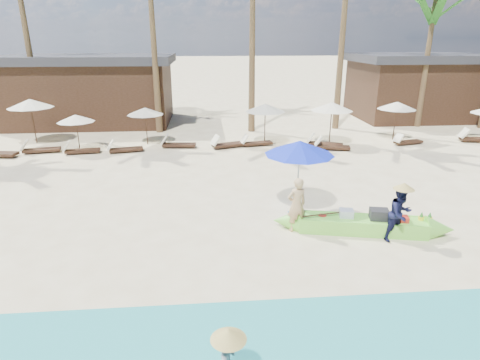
{
  "coord_description": "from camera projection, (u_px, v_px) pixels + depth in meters",
  "views": [
    {
      "loc": [
        -0.57,
        -9.66,
        5.32
      ],
      "look_at": [
        0.43,
        2.0,
        1.16
      ],
      "focal_mm": 30.0,
      "sensor_mm": 36.0,
      "label": 1
    }
  ],
  "objects": [
    {
      "name": "ground",
      "position": [
        231.0,
        245.0,
        10.9
      ],
      "size": [
        240.0,
        240.0,
        0.0
      ],
      "primitive_type": "plane",
      "color": "beige",
      "rests_on": "ground"
    },
    {
      "name": "green_canoe",
      "position": [
        362.0,
        224.0,
        11.56
      ],
      "size": [
        5.66,
        1.56,
        0.73
      ],
      "rotation": [
        0.0,
        0.0,
        -0.21
      ],
      "color": "#7AE545",
      "rests_on": "ground"
    },
    {
      "name": "tourist",
      "position": [
        297.0,
        205.0,
        11.46
      ],
      "size": [
        0.68,
        0.54,
        1.63
      ],
      "primitive_type": "imported",
      "rotation": [
        0.0,
        0.0,
        3.42
      ],
      "color": "tan",
      "rests_on": "ground"
    },
    {
      "name": "vendor_green",
      "position": [
        400.0,
        214.0,
        10.92
      ],
      "size": [
        0.93,
        0.83,
        1.57
      ],
      "primitive_type": "imported",
      "rotation": [
        0.0,
        0.0,
        0.38
      ],
      "color": "black",
      "rests_on": "ground"
    },
    {
      "name": "vendor_yellow",
      "position": [
        229.0,
        360.0,
        6.16
      ],
      "size": [
        0.47,
        0.66,
        0.92
      ],
      "primitive_type": "imported",
      "rotation": [
        0.0,
        0.0,
        1.33
      ],
      "color": "gray",
      "rests_on": "ground"
    },
    {
      "name": "blue_umbrella",
      "position": [
        300.0,
        148.0,
        12.36
      ],
      "size": [
        2.18,
        2.18,
        2.34
      ],
      "color": "#99999E",
      "rests_on": "ground"
    },
    {
      "name": "resort_parasol_3",
      "position": [
        30.0,
        103.0,
        20.72
      ],
      "size": [
        2.28,
        2.28,
        2.35
      ],
      "color": "#392317",
      "rests_on": "ground"
    },
    {
      "name": "lounger_3_right",
      "position": [
        39.0,
        149.0,
        19.54
      ],
      "size": [
        1.85,
        0.84,
        0.6
      ],
      "rotation": [
        0.0,
        0.0,
        0.17
      ],
      "color": "#392317",
      "rests_on": "ground"
    },
    {
      "name": "resort_parasol_4",
      "position": [
        76.0,
        118.0,
        19.35
      ],
      "size": [
        1.78,
        1.78,
        1.83
      ],
      "color": "#392317",
      "rests_on": "ground"
    },
    {
      "name": "lounger_4_left",
      "position": [
        80.0,
        150.0,
        19.43
      ],
      "size": [
        1.75,
        0.74,
        0.58
      ],
      "rotation": [
        0.0,
        0.0,
        0.13
      ],
      "color": "#392317",
      "rests_on": "ground"
    },
    {
      "name": "lounger_4_right",
      "position": [
        123.0,
        149.0,
        19.66
      ],
      "size": [
        1.76,
        0.86,
        0.57
      ],
      "rotation": [
        0.0,
        0.0,
        0.21
      ],
      "color": "#392317",
      "rests_on": "ground"
    },
    {
      "name": "resort_parasol_5",
      "position": [
        145.0,
        111.0,
        20.67
      ],
      "size": [
        1.88,
        1.88,
        1.94
      ],
      "color": "#392317",
      "rests_on": "ground"
    },
    {
      "name": "lounger_5_left",
      "position": [
        177.0,
        144.0,
        20.5
      ],
      "size": [
        1.81,
        0.71,
        0.6
      ],
      "rotation": [
        0.0,
        0.0,
        -0.09
      ],
      "color": "#392317",
      "rests_on": "ground"
    },
    {
      "name": "resort_parasol_6",
      "position": [
        265.0,
        108.0,
        20.53
      ],
      "size": [
        2.09,
        2.09,
        2.15
      ],
      "color": "#392317",
      "rests_on": "ground"
    },
    {
      "name": "lounger_6_left",
      "position": [
        227.0,
        144.0,
        20.46
      ],
      "size": [
        1.95,
        1.16,
        0.63
      ],
      "rotation": [
        0.0,
        0.0,
        0.34
      ],
      "color": "#392317",
      "rests_on": "ground"
    },
    {
      "name": "lounger_6_right",
      "position": [
        255.0,
        142.0,
        20.82
      ],
      "size": [
        1.72,
        0.8,
        0.56
      ],
      "rotation": [
        0.0,
        0.0,
        0.18
      ],
      "color": "#392317",
      "rests_on": "ground"
    },
    {
      "name": "resort_parasol_7",
      "position": [
        332.0,
        106.0,
        20.5
      ],
      "size": [
        2.16,
        2.16,
        2.22
      ],
      "color": "#392317",
      "rests_on": "ground"
    },
    {
      "name": "lounger_7_left",
      "position": [
        330.0,
        146.0,
        20.1
      ],
      "size": [
        1.83,
        0.91,
        0.6
      ],
      "rotation": [
        0.0,
        0.0,
        -0.22
      ],
      "color": "#392317",
      "rests_on": "ground"
    },
    {
      "name": "lounger_7_right",
      "position": [
        323.0,
        143.0,
        20.62
      ],
      "size": [
        1.91,
        1.13,
        0.62
      ],
      "rotation": [
        0.0,
        0.0,
        -0.33
      ],
      "color": "#392317",
      "rests_on": "ground"
    },
    {
      "name": "resort_parasol_8",
      "position": [
        397.0,
        106.0,
        21.52
      ],
      "size": [
        2.03,
        2.03,
        2.09
      ],
      "color": "#392317",
      "rests_on": "ground"
    },
    {
      "name": "lounger_8_left",
      "position": [
        407.0,
        141.0,
        21.1
      ],
      "size": [
        1.69,
        0.87,
        0.55
      ],
      "rotation": [
        0.0,
        0.0,
        0.24
      ],
      "color": "#392317",
      "rests_on": "ground"
    },
    {
      "name": "lounger_9_left",
      "position": [
        476.0,
        138.0,
        21.62
      ],
      "size": [
        1.99,
        0.92,
        0.65
      ],
      "rotation": [
        0.0,
        0.0,
        -0.18
      ],
      "color": "#392317",
      "rests_on": "ground"
    },
    {
      "name": "palm_6",
      "position": [
        435.0,
        6.0,
        23.2
      ],
      "size": [
        2.08,
        2.08,
        8.51
      ],
      "color": "brown",
      "rests_on": "ground"
    },
    {
      "name": "pavilion_west",
      "position": [
        90.0,
        89.0,
        25.95
      ],
      "size": [
        10.8,
        6.6,
        4.3
      ],
      "color": "#392317",
      "rests_on": "ground"
    },
    {
      "name": "pavilion_east",
      "position": [
        416.0,
        86.0,
        27.72
      ],
      "size": [
        8.8,
        6.6,
        4.3
      ],
      "color": "#392317",
      "rests_on": "ground"
    }
  ]
}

